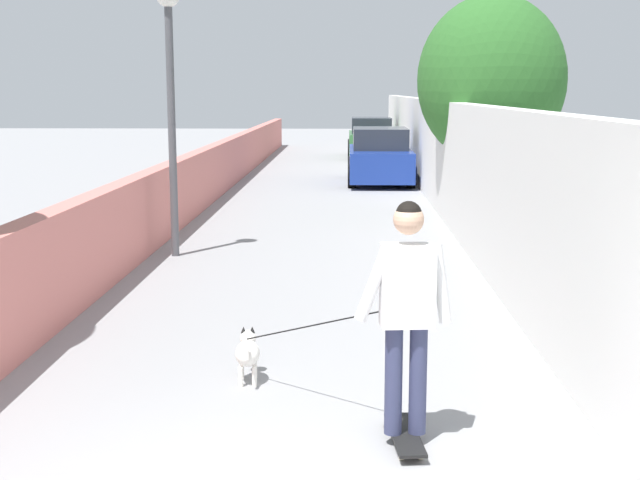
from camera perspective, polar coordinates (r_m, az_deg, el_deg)
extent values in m
plane|color=gray|center=(18.54, -0.02, 1.98)|extent=(80.00, 80.00, 0.00)
cube|color=#CC726B|center=(16.78, -9.38, 3.19)|extent=(48.00, 0.30, 1.27)
cube|color=white|center=(16.54, 9.03, 4.99)|extent=(48.00, 0.30, 2.36)
cylinder|color=#473523|center=(17.66, 11.17, 4.49)|extent=(0.21, 0.21, 1.90)
ellipsoid|color=#2D6628|center=(17.58, 11.38, 10.44)|extent=(2.94, 2.94, 3.34)
cylinder|color=#4C4C51|center=(13.44, -9.86, 7.01)|extent=(0.12, 0.12, 3.83)
cube|color=black|center=(6.49, 5.68, -12.80)|extent=(0.82, 0.27, 0.02)
cylinder|color=beige|center=(6.75, 4.69, -12.24)|extent=(0.06, 0.04, 0.06)
cylinder|color=beige|center=(6.77, 5.89, -12.19)|extent=(0.06, 0.04, 0.06)
cylinder|color=beige|center=(6.24, 5.44, -14.17)|extent=(0.06, 0.04, 0.06)
cylinder|color=beige|center=(6.27, 6.75, -14.10)|extent=(0.06, 0.04, 0.06)
cylinder|color=#333859|center=(6.33, 4.93, -9.31)|extent=(0.14, 0.14, 0.82)
cylinder|color=#333859|center=(6.36, 6.56, -9.25)|extent=(0.14, 0.14, 0.82)
cube|color=white|center=(6.14, 5.86, -3.04)|extent=(0.25, 0.40, 0.60)
cylinder|color=white|center=(6.10, 3.64, -2.85)|extent=(0.12, 0.29, 0.58)
cylinder|color=white|center=(6.18, 8.06, -2.89)|extent=(0.11, 0.18, 0.59)
sphere|color=tan|center=(6.05, 5.94, 1.37)|extent=(0.22, 0.22, 0.22)
sphere|color=black|center=(6.05, 5.95, 1.73)|extent=(0.19, 0.19, 0.19)
ellipsoid|color=white|center=(7.69, -4.87, -7.56)|extent=(0.38, 0.25, 0.22)
sphere|color=white|center=(7.90, -4.83, -6.55)|extent=(0.15, 0.15, 0.15)
cone|color=black|center=(7.88, -5.14, -5.99)|extent=(0.05, 0.05, 0.06)
cone|color=black|center=(7.87, -4.55, -5.99)|extent=(0.05, 0.05, 0.06)
cylinder|color=white|center=(7.85, -5.27, -8.54)|extent=(0.04, 0.04, 0.18)
cylinder|color=white|center=(7.85, -4.38, -8.54)|extent=(0.04, 0.04, 0.18)
cylinder|color=white|center=(7.64, -5.32, -9.09)|extent=(0.04, 0.04, 0.18)
cylinder|color=white|center=(7.63, -4.41, -9.09)|extent=(0.04, 0.04, 0.18)
cylinder|color=white|center=(7.44, -4.91, -7.50)|extent=(0.14, 0.04, 0.13)
cylinder|color=black|center=(6.88, -0.08, -5.65)|extent=(1.32, 1.33, 0.66)
cube|color=navy|center=(24.18, 4.01, 5.16)|extent=(4.20, 1.70, 0.80)
cube|color=#262B33|center=(24.13, 4.03, 6.77)|extent=(2.18, 1.50, 0.60)
cylinder|color=black|center=(25.48, 2.12, 4.89)|extent=(0.64, 0.22, 0.64)
cylinder|color=black|center=(25.54, 5.68, 4.85)|extent=(0.64, 0.22, 0.64)
cylinder|color=black|center=(22.89, 2.15, 4.31)|extent=(0.64, 0.22, 0.64)
cylinder|color=black|center=(22.95, 6.10, 4.27)|extent=(0.64, 0.22, 0.64)
cube|color=#336B38|center=(33.37, 3.43, 6.49)|extent=(3.98, 1.70, 0.80)
cube|color=#262B33|center=(33.33, 3.44, 7.66)|extent=(2.07, 1.50, 0.60)
cylinder|color=black|center=(34.60, 2.05, 6.23)|extent=(0.64, 0.22, 0.64)
cylinder|color=black|center=(34.64, 4.68, 6.21)|extent=(0.64, 0.22, 0.64)
cylinder|color=black|center=(32.14, 2.07, 5.94)|extent=(0.64, 0.22, 0.64)
cylinder|color=black|center=(32.19, 4.90, 5.92)|extent=(0.64, 0.22, 0.64)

